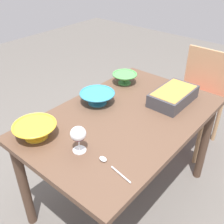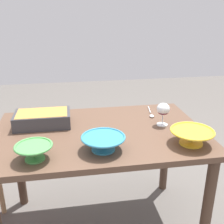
{
  "view_description": "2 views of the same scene",
  "coord_description": "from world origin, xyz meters",
  "px_view_note": "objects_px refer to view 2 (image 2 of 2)",
  "views": [
    {
      "loc": [
        -1.09,
        -0.82,
        1.65
      ],
      "look_at": [
        -0.05,
        0.06,
        0.77
      ],
      "focal_mm": 42.58,
      "sensor_mm": 36.0,
      "label": 1
    },
    {
      "loc": [
        0.17,
        1.48,
        1.44
      ],
      "look_at": [
        -0.09,
        -0.09,
        0.82
      ],
      "focal_mm": 43.38,
      "sensor_mm": 36.0,
      "label": 2
    }
  ],
  "objects_px": {
    "casserole_dish": "(43,118)",
    "mixing_bowl": "(34,151)",
    "serving_bowl": "(103,142)",
    "small_bowl": "(192,136)",
    "dining_table": "(100,146)",
    "serving_spoon": "(151,114)",
    "wine_glass": "(163,110)"
  },
  "relations": [
    {
      "from": "small_bowl",
      "to": "dining_table",
      "type": "bearing_deg",
      "value": -27.2
    },
    {
      "from": "casserole_dish",
      "to": "mixing_bowl",
      "type": "distance_m",
      "value": 0.42
    },
    {
      "from": "dining_table",
      "to": "small_bowl",
      "type": "relative_size",
      "value": 5.28
    },
    {
      "from": "wine_glass",
      "to": "mixing_bowl",
      "type": "xyz_separation_m",
      "value": [
        0.76,
        0.3,
        -0.05
      ]
    },
    {
      "from": "casserole_dish",
      "to": "small_bowl",
      "type": "distance_m",
      "value": 0.91
    },
    {
      "from": "dining_table",
      "to": "serving_bowl",
      "type": "bearing_deg",
      "value": 87.76
    },
    {
      "from": "serving_spoon",
      "to": "small_bowl",
      "type": "bearing_deg",
      "value": 101.44
    },
    {
      "from": "wine_glass",
      "to": "serving_bowl",
      "type": "distance_m",
      "value": 0.49
    },
    {
      "from": "mixing_bowl",
      "to": "serving_bowl",
      "type": "height_order",
      "value": "mixing_bowl"
    },
    {
      "from": "serving_spoon",
      "to": "wine_glass",
      "type": "bearing_deg",
      "value": 95.73
    },
    {
      "from": "dining_table",
      "to": "mixing_bowl",
      "type": "height_order",
      "value": "mixing_bowl"
    },
    {
      "from": "casserole_dish",
      "to": "serving_spoon",
      "type": "xyz_separation_m",
      "value": [
        -0.73,
        -0.06,
        -0.04
      ]
    },
    {
      "from": "wine_glass",
      "to": "casserole_dish",
      "type": "height_order",
      "value": "wine_glass"
    },
    {
      "from": "serving_bowl",
      "to": "casserole_dish",
      "type": "bearing_deg",
      "value": -48.3
    },
    {
      "from": "dining_table",
      "to": "serving_spoon",
      "type": "distance_m",
      "value": 0.45
    },
    {
      "from": "wine_glass",
      "to": "serving_bowl",
      "type": "relative_size",
      "value": 0.63
    },
    {
      "from": "small_bowl",
      "to": "serving_bowl",
      "type": "bearing_deg",
      "value": -1.22
    },
    {
      "from": "mixing_bowl",
      "to": "serving_spoon",
      "type": "distance_m",
      "value": 0.88
    },
    {
      "from": "dining_table",
      "to": "serving_bowl",
      "type": "xyz_separation_m",
      "value": [
        0.01,
        0.23,
        0.15
      ]
    },
    {
      "from": "serving_spoon",
      "to": "dining_table",
      "type": "bearing_deg",
      "value": 27.88
    },
    {
      "from": "wine_glass",
      "to": "serving_bowl",
      "type": "bearing_deg",
      "value": 31.91
    },
    {
      "from": "serving_bowl",
      "to": "wine_glass",
      "type": "bearing_deg",
      "value": -148.09
    },
    {
      "from": "small_bowl",
      "to": "serving_spoon",
      "type": "bearing_deg",
      "value": -78.56
    },
    {
      "from": "casserole_dish",
      "to": "wine_glass",
      "type": "bearing_deg",
      "value": 170.93
    },
    {
      "from": "wine_glass",
      "to": "mixing_bowl",
      "type": "bearing_deg",
      "value": 21.46
    },
    {
      "from": "casserole_dish",
      "to": "mixing_bowl",
      "type": "height_order",
      "value": "casserole_dish"
    },
    {
      "from": "dining_table",
      "to": "small_bowl",
      "type": "height_order",
      "value": "small_bowl"
    },
    {
      "from": "wine_glass",
      "to": "small_bowl",
      "type": "relative_size",
      "value": 0.62
    },
    {
      "from": "serving_spoon",
      "to": "mixing_bowl",
      "type": "bearing_deg",
      "value": 32.92
    },
    {
      "from": "casserole_dish",
      "to": "mixing_bowl",
      "type": "relative_size",
      "value": 1.85
    },
    {
      "from": "small_bowl",
      "to": "serving_spoon",
      "type": "height_order",
      "value": "small_bowl"
    },
    {
      "from": "small_bowl",
      "to": "serving_bowl",
      "type": "distance_m",
      "value": 0.49
    }
  ]
}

